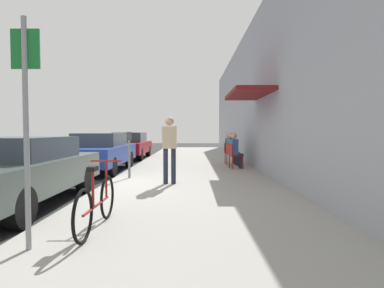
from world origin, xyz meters
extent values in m
plane|color=#2D2D30|center=(0.00, 0.00, 0.00)|extent=(60.00, 60.00, 0.00)
cube|color=#9E9B93|center=(2.25, 2.00, 0.06)|extent=(4.50, 32.00, 0.12)
cube|color=#999EA8|center=(4.65, 2.00, 2.81)|extent=(0.30, 32.00, 5.63)
cube|color=maroon|center=(3.95, 1.91, 2.60)|extent=(1.10, 2.80, 0.12)
cube|color=#47514C|center=(-1.10, -1.64, 0.62)|extent=(1.80, 4.40, 0.59)
cube|color=#333D47|center=(-1.10, -1.49, 1.13)|extent=(1.48, 2.11, 0.43)
cylinder|color=black|center=(-0.31, -0.28, 0.32)|extent=(0.22, 0.64, 0.64)
cylinder|color=black|center=(-1.89, -0.28, 0.32)|extent=(0.22, 0.64, 0.64)
cylinder|color=black|center=(-0.31, -3.00, 0.32)|extent=(0.22, 0.64, 0.64)
cube|color=navy|center=(-1.10, 3.56, 0.62)|extent=(1.80, 4.40, 0.60)
cube|color=#333D47|center=(-1.10, 3.71, 1.15)|extent=(1.48, 2.11, 0.46)
cylinder|color=black|center=(-0.31, 4.93, 0.32)|extent=(0.22, 0.64, 0.64)
cylinder|color=black|center=(-1.89, 4.93, 0.32)|extent=(0.22, 0.64, 0.64)
cylinder|color=black|center=(-0.31, 2.20, 0.32)|extent=(0.22, 0.64, 0.64)
cylinder|color=black|center=(-1.89, 2.20, 0.32)|extent=(0.22, 0.64, 0.64)
cube|color=maroon|center=(-1.10, 8.92, 0.60)|extent=(1.80, 4.40, 0.56)
cube|color=#333D47|center=(-1.10, 9.07, 1.14)|extent=(1.48, 2.11, 0.51)
cylinder|color=black|center=(-0.31, 10.28, 0.32)|extent=(0.22, 0.64, 0.64)
cylinder|color=black|center=(-1.89, 10.28, 0.32)|extent=(0.22, 0.64, 0.64)
cylinder|color=black|center=(-0.31, 7.55, 0.32)|extent=(0.22, 0.64, 0.64)
cylinder|color=black|center=(-1.89, 7.55, 0.32)|extent=(0.22, 0.64, 0.64)
cylinder|color=slate|center=(0.45, 1.24, 0.67)|extent=(0.07, 0.07, 1.10)
cube|color=#383D42|center=(0.45, 1.24, 1.33)|extent=(0.12, 0.10, 0.22)
cylinder|color=gray|center=(0.40, -4.10, 1.42)|extent=(0.06, 0.06, 2.60)
cube|color=#19722D|center=(0.40, -4.08, 2.37)|extent=(0.32, 0.02, 0.44)
torus|color=black|center=(0.95, -2.86, 0.45)|extent=(0.04, 0.66, 0.66)
torus|color=black|center=(0.95, -3.91, 0.45)|extent=(0.04, 0.66, 0.66)
cylinder|color=maroon|center=(0.95, -3.39, 0.45)|extent=(0.04, 1.05, 0.04)
cylinder|color=maroon|center=(0.95, -3.54, 0.70)|extent=(0.04, 0.04, 0.50)
cube|color=black|center=(0.95, -3.54, 0.97)|extent=(0.10, 0.20, 0.06)
cylinder|color=maroon|center=(0.95, -2.91, 0.73)|extent=(0.03, 0.03, 0.56)
cylinder|color=maroon|center=(0.95, -2.91, 1.01)|extent=(0.46, 0.03, 0.03)
cylinder|color=maroon|center=(3.99, 3.71, 0.34)|extent=(0.04, 0.04, 0.45)
cylinder|color=maroon|center=(4.06, 3.34, 0.34)|extent=(0.04, 0.04, 0.45)
cylinder|color=maroon|center=(3.62, 3.65, 0.34)|extent=(0.04, 0.04, 0.45)
cylinder|color=maroon|center=(3.68, 3.27, 0.34)|extent=(0.04, 0.04, 0.45)
cube|color=maroon|center=(3.84, 3.49, 0.59)|extent=(0.51, 0.51, 0.03)
cube|color=maroon|center=(3.63, 3.46, 0.79)|extent=(0.10, 0.44, 0.40)
cylinder|color=#232838|center=(4.00, 3.62, 0.35)|extent=(0.11, 0.11, 0.47)
cylinder|color=#232838|center=(3.87, 3.60, 0.59)|extent=(0.38, 0.20, 0.14)
cylinder|color=#232838|center=(4.03, 3.42, 0.35)|extent=(0.11, 0.11, 0.47)
cylinder|color=#232838|center=(3.90, 3.40, 0.59)|extent=(0.38, 0.20, 0.14)
cube|color=#334C99|center=(3.76, 3.48, 0.89)|extent=(0.28, 0.39, 0.56)
sphere|color=tan|center=(3.76, 3.48, 1.30)|extent=(0.22, 0.22, 0.22)
cylinder|color=maroon|center=(4.00, 4.57, 0.34)|extent=(0.04, 0.04, 0.45)
cylinder|color=maroon|center=(4.05, 4.20, 0.34)|extent=(0.04, 0.04, 0.45)
cylinder|color=maroon|center=(3.62, 4.52, 0.34)|extent=(0.04, 0.04, 0.45)
cylinder|color=maroon|center=(3.68, 4.14, 0.34)|extent=(0.04, 0.04, 0.45)
cube|color=maroon|center=(3.84, 4.36, 0.59)|extent=(0.50, 0.50, 0.03)
cube|color=maroon|center=(3.63, 4.33, 0.79)|extent=(0.09, 0.44, 0.40)
cylinder|color=#232838|center=(4.00, 4.48, 0.35)|extent=(0.11, 0.11, 0.47)
cylinder|color=#232838|center=(3.87, 4.47, 0.59)|extent=(0.38, 0.19, 0.14)
cylinder|color=#232838|center=(4.03, 4.29, 0.35)|extent=(0.11, 0.11, 0.47)
cylinder|color=#232838|center=(3.90, 4.27, 0.59)|extent=(0.38, 0.19, 0.14)
cube|color=#267233|center=(3.76, 4.35, 0.89)|extent=(0.27, 0.39, 0.56)
sphere|color=tan|center=(3.76, 4.35, 1.30)|extent=(0.22, 0.22, 0.22)
cylinder|color=maroon|center=(4.07, 5.22, 0.34)|extent=(0.04, 0.04, 0.45)
cylinder|color=maroon|center=(3.96, 4.86, 0.34)|extent=(0.04, 0.04, 0.45)
cylinder|color=maroon|center=(3.71, 5.33, 0.34)|extent=(0.04, 0.04, 0.45)
cylinder|color=maroon|center=(3.60, 4.97, 0.34)|extent=(0.04, 0.04, 0.45)
cube|color=maroon|center=(3.84, 5.09, 0.59)|extent=(0.55, 0.55, 0.03)
cube|color=maroon|center=(3.64, 5.15, 0.79)|extent=(0.16, 0.43, 0.40)
cylinder|color=#232838|center=(4.04, 5.14, 0.35)|extent=(0.11, 0.11, 0.47)
cylinder|color=#232838|center=(3.91, 5.18, 0.59)|extent=(0.39, 0.24, 0.14)
cylinder|color=#232838|center=(3.98, 4.95, 0.35)|extent=(0.11, 0.11, 0.47)
cylinder|color=#232838|center=(3.86, 4.98, 0.59)|extent=(0.39, 0.24, 0.14)
cube|color=#334C99|center=(3.76, 5.12, 0.89)|extent=(0.31, 0.41, 0.56)
sphere|color=tan|center=(3.76, 5.12, 1.30)|extent=(0.22, 0.22, 0.22)
cylinder|color=#232838|center=(1.58, 0.25, 0.57)|extent=(0.12, 0.12, 0.90)
cylinder|color=#232838|center=(1.78, 0.25, 0.57)|extent=(0.12, 0.12, 0.90)
cube|color=#CCB28C|center=(1.68, 0.25, 1.30)|extent=(0.36, 0.22, 0.56)
sphere|color=tan|center=(1.68, 0.25, 1.71)|extent=(0.22, 0.22, 0.22)
camera|label=1|loc=(2.25, -7.52, 1.46)|focal=28.72mm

